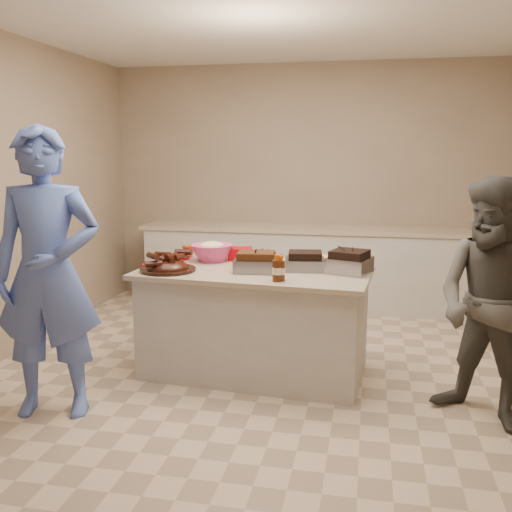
% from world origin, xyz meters
% --- Properties ---
extents(room, '(4.50, 5.00, 2.70)m').
position_xyz_m(room, '(0.00, 0.00, 0.00)').
color(room, gray).
rests_on(room, ground).
extents(back_counter, '(3.60, 0.64, 0.90)m').
position_xyz_m(back_counter, '(0.00, 2.20, 0.45)').
color(back_counter, beige).
rests_on(back_counter, ground).
extents(island, '(1.83, 1.07, 0.83)m').
position_xyz_m(island, '(-0.12, 0.14, 0.00)').
color(island, beige).
rests_on(island, ground).
extents(rib_platter, '(0.53, 0.53, 0.17)m').
position_xyz_m(rib_platter, '(-0.76, -0.03, 0.83)').
color(rib_platter, '#381209').
rests_on(rib_platter, island).
extents(pulled_pork_tray, '(0.34, 0.27, 0.10)m').
position_xyz_m(pulled_pork_tray, '(-0.10, 0.08, 0.83)').
color(pulled_pork_tray, '#47230F').
rests_on(pulled_pork_tray, island).
extents(brisket_tray, '(0.32, 0.28, 0.09)m').
position_xyz_m(brisket_tray, '(0.26, 0.21, 0.83)').
color(brisket_tray, black).
rests_on(brisket_tray, island).
extents(roasting_pan, '(0.37, 0.37, 0.12)m').
position_xyz_m(roasting_pan, '(0.60, 0.18, 0.83)').
color(roasting_pan, gray).
rests_on(roasting_pan, island).
extents(coleslaw_bowl, '(0.38, 0.38, 0.24)m').
position_xyz_m(coleslaw_bowl, '(-0.54, 0.42, 0.83)').
color(coleslaw_bowl, '#C83E81').
rests_on(coleslaw_bowl, island).
extents(sausage_plate, '(0.41, 0.41, 0.05)m').
position_xyz_m(sausage_plate, '(-0.10, 0.50, 0.83)').
color(sausage_plate, silver).
rests_on(sausage_plate, island).
extents(mac_cheese_dish, '(0.32, 0.23, 0.08)m').
position_xyz_m(mac_cheese_dish, '(0.46, 0.37, 0.83)').
color(mac_cheese_dish, yellow).
rests_on(mac_cheese_dish, island).
extents(bbq_bottle_a, '(0.07, 0.07, 0.19)m').
position_xyz_m(bbq_bottle_a, '(0.11, -0.21, 0.83)').
color(bbq_bottle_a, '#3D1C0B').
rests_on(bbq_bottle_a, island).
extents(bbq_bottle_b, '(0.07, 0.07, 0.18)m').
position_xyz_m(bbq_bottle_b, '(0.13, -0.19, 0.83)').
color(bbq_bottle_b, '#3D1C0B').
rests_on(bbq_bottle_b, island).
extents(mustard_bottle, '(0.05, 0.05, 0.12)m').
position_xyz_m(mustard_bottle, '(-0.25, 0.27, 0.83)').
color(mustard_bottle, yellow).
rests_on(mustard_bottle, island).
extents(sauce_bowl, '(0.14, 0.06, 0.14)m').
position_xyz_m(sauce_bowl, '(-0.10, 0.25, 0.83)').
color(sauce_bowl, silver).
rests_on(sauce_bowl, island).
extents(plate_stack_large, '(0.26, 0.26, 0.03)m').
position_xyz_m(plate_stack_large, '(-0.87, 0.45, 0.83)').
color(plate_stack_large, '#9A000B').
rests_on(plate_stack_large, island).
extents(plate_stack_small, '(0.22, 0.22, 0.03)m').
position_xyz_m(plate_stack_small, '(-0.91, 0.08, 0.83)').
color(plate_stack_small, '#9A000B').
rests_on(plate_stack_small, island).
extents(plastic_cup, '(0.12, 0.11, 0.11)m').
position_xyz_m(plastic_cup, '(-0.79, 0.56, 0.83)').
color(plastic_cup, '#AC441A').
rests_on(plastic_cup, island).
extents(basket_stack, '(0.23, 0.19, 0.10)m').
position_xyz_m(basket_stack, '(-0.33, 0.52, 0.83)').
color(basket_stack, '#9A000B').
rests_on(basket_stack, island).
extents(guest_blue, '(1.10, 2.01, 0.46)m').
position_xyz_m(guest_blue, '(-1.30, -0.79, 0.00)').
color(guest_blue, '#5671CD').
rests_on(guest_blue, ground).
extents(guest_gray, '(1.58, 1.72, 0.60)m').
position_xyz_m(guest_gray, '(1.51, -0.40, 0.00)').
color(guest_gray, '#525049').
rests_on(guest_gray, ground).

